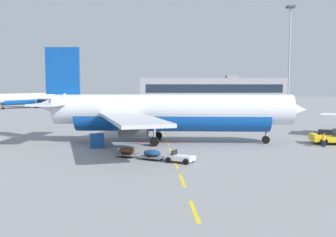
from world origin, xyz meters
The scene contains 10 objects.
ground centered at (40.00, 40.00, 0.00)m, with size 400.00×400.00×0.00m, color gray.
apron_paint_markings centered at (18.00, 37.61, 0.00)m, with size 8.00×95.88×0.01m.
airliner_foreground centered at (17.98, 21.79, 3.95)m, with size 34.82×34.41×12.20m.
airliner_mid_left centered at (-24.11, 104.34, 3.18)m, with size 24.22×25.90×9.82m.
fuel_service_truck centered at (42.82, 28.85, 1.65)m, with size 5.55×7.27×3.14m.
baggage_train centered at (15.88, 10.71, 0.52)m, with size 8.08×5.77×1.14m.
ground_crew_worker centered at (36.32, 17.16, 0.95)m, with size 0.56×0.51×1.67m.
uld_cargo_container centered at (9.44, 18.63, 0.80)m, with size 1.87×1.84×1.60m.
apron_light_mast_far centered at (48.82, 61.14, 15.99)m, with size 1.80×1.80×25.82m.
terminal_satellite centered at (49.53, 171.28, 5.72)m, with size 74.07×24.75×13.01m.
Camera 1 is at (15.20, -26.21, 7.18)m, focal length 40.52 mm.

